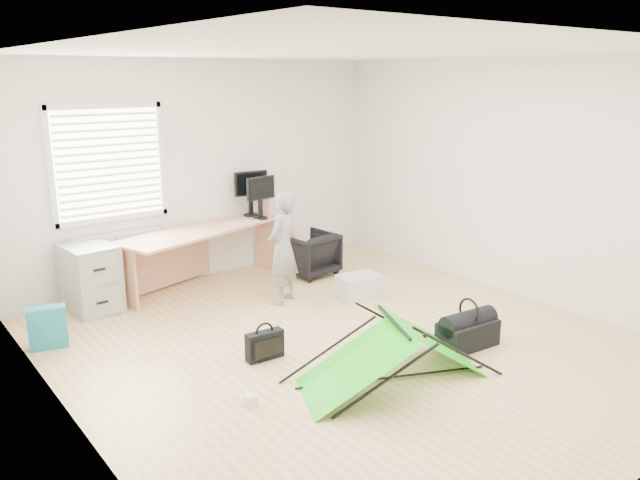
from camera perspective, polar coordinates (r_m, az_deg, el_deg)
ground at (r=6.10m, az=2.34°, el=-9.42°), size 5.50×5.50×0.00m
back_wall at (r=7.95m, az=-10.53°, el=6.24°), size 5.00×0.02×2.70m
window at (r=7.41m, az=-18.74°, el=6.65°), size 1.20×0.06×1.20m
radiator at (r=7.60m, az=-17.96°, el=-1.60°), size 1.00×0.12×0.60m
desk at (r=7.69m, az=-10.68°, el=-1.58°), size 2.24×1.22×0.73m
filing_cabinet at (r=7.23m, az=-20.27°, el=-3.28°), size 0.54×0.68×0.74m
monitor_left at (r=7.96m, az=-5.49°, el=3.35°), size 0.43×0.13×0.40m
monitor_right at (r=8.15m, az=-6.36°, el=3.71°), size 0.46×0.15×0.43m
keyboard at (r=7.77m, az=-7.07°, el=1.59°), size 0.45×0.22×0.02m
thermos at (r=8.08m, az=-4.95°, el=3.04°), size 0.08×0.08×0.26m
office_chair at (r=8.03m, az=-0.91°, el=-1.27°), size 0.64×0.66×0.55m
person at (r=6.96m, az=-3.43°, el=-0.70°), size 0.56×0.50×1.29m
kite at (r=5.37m, az=6.68°, el=-10.01°), size 1.85×1.37×0.52m
storage_crate at (r=7.25m, az=3.65°, el=-4.28°), size 0.54×0.43×0.27m
tote_bag at (r=6.47m, az=-23.63°, el=-7.34°), size 0.37×0.23×0.41m
laptop_bag at (r=5.76m, az=-5.08°, el=-9.57°), size 0.36×0.14×0.26m
white_box at (r=5.07m, az=-6.31°, el=-14.34°), size 0.10×0.10×0.09m
duffel_bag at (r=6.15m, az=13.34°, el=-8.36°), size 0.60×0.34×0.25m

